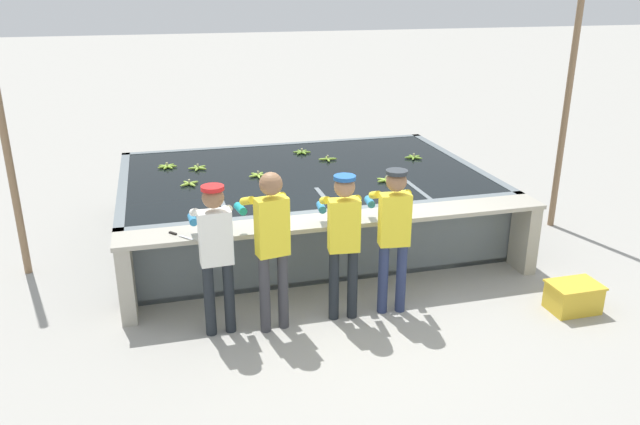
# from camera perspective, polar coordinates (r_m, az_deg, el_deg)

# --- Properties ---
(ground_plane) EXTENTS (80.00, 80.00, 0.00)m
(ground_plane) POSITION_cam_1_polar(r_m,az_deg,el_deg) (7.18, 2.44, -7.95)
(ground_plane) COLOR #A3A099
(ground_plane) RESTS_ON ground
(wash_tank) EXTENTS (4.95, 3.37, 0.91)m
(wash_tank) POSITION_cam_1_polar(r_m,az_deg,el_deg) (8.88, -1.58, 0.92)
(wash_tank) COLOR slate
(wash_tank) RESTS_ON ground
(work_ledge) EXTENTS (4.95, 0.45, 0.91)m
(work_ledge) POSITION_cam_1_polar(r_m,az_deg,el_deg) (7.09, 1.98, -2.43)
(work_ledge) COLOR #A8A393
(work_ledge) RESTS_ON ground
(worker_0) EXTENTS (0.43, 0.72, 1.59)m
(worker_0) POSITION_cam_1_polar(r_m,az_deg,el_deg) (6.24, -9.53, -3.03)
(worker_0) COLOR #1E2328
(worker_0) RESTS_ON ground
(worker_1) EXTENTS (0.48, 0.74, 1.70)m
(worker_1) POSITION_cam_1_polar(r_m,az_deg,el_deg) (6.21, -4.48, -2.23)
(worker_1) COLOR #38383D
(worker_1) RESTS_ON ground
(worker_2) EXTENTS (0.46, 0.73, 1.60)m
(worker_2) POSITION_cam_1_polar(r_m,az_deg,el_deg) (6.44, 2.14, -1.93)
(worker_2) COLOR #1E2328
(worker_2) RESTS_ON ground
(worker_3) EXTENTS (0.46, 0.73, 1.61)m
(worker_3) POSITION_cam_1_polar(r_m,az_deg,el_deg) (6.60, 6.74, -1.38)
(worker_3) COLOR navy
(worker_3) RESTS_ON ground
(banana_bunch_floating_0) EXTENTS (0.28, 0.28, 0.08)m
(banana_bunch_floating_0) POSITION_cam_1_polar(r_m,az_deg,el_deg) (9.69, -1.67, 5.55)
(banana_bunch_floating_0) COLOR #75A333
(banana_bunch_floating_0) RESTS_ON wash_tank
(banana_bunch_floating_1) EXTENTS (0.26, 0.26, 0.08)m
(banana_bunch_floating_1) POSITION_cam_1_polar(r_m,az_deg,el_deg) (8.32, -11.86, 2.61)
(banana_bunch_floating_1) COLOR #9EC642
(banana_bunch_floating_1) RESTS_ON wash_tank
(banana_bunch_floating_2) EXTENTS (0.28, 0.28, 0.08)m
(banana_bunch_floating_2) POSITION_cam_1_polar(r_m,az_deg,el_deg) (9.18, -13.81, 4.12)
(banana_bunch_floating_2) COLOR #8CB738
(banana_bunch_floating_2) RESTS_ON wash_tank
(banana_bunch_floating_3) EXTENTS (0.28, 0.28, 0.08)m
(banana_bunch_floating_3) POSITION_cam_1_polar(r_m,az_deg,el_deg) (8.34, 6.09, 2.96)
(banana_bunch_floating_3) COLOR #93BC3D
(banana_bunch_floating_3) RESTS_ON wash_tank
(banana_bunch_floating_4) EXTENTS (0.27, 0.27, 0.08)m
(banana_bunch_floating_4) POSITION_cam_1_polar(r_m,az_deg,el_deg) (9.50, 8.56, 5.02)
(banana_bunch_floating_4) COLOR #75A333
(banana_bunch_floating_4) RESTS_ON wash_tank
(banana_bunch_floating_5) EXTENTS (0.28, 0.28, 0.08)m
(banana_bunch_floating_5) POSITION_cam_1_polar(r_m,az_deg,el_deg) (9.30, 0.71, 4.92)
(banana_bunch_floating_5) COLOR #8CB738
(banana_bunch_floating_5) RESTS_ON wash_tank
(banana_bunch_floating_6) EXTENTS (0.26, 0.28, 0.08)m
(banana_bunch_floating_6) POSITION_cam_1_polar(r_m,az_deg,el_deg) (9.01, -11.10, 4.03)
(banana_bunch_floating_6) COLOR #93BC3D
(banana_bunch_floating_6) RESTS_ON wash_tank
(banana_bunch_floating_7) EXTENTS (0.28, 0.27, 0.08)m
(banana_bunch_floating_7) POSITION_cam_1_polar(r_m,az_deg,el_deg) (8.55, -5.67, 3.43)
(banana_bunch_floating_7) COLOR #9EC642
(banana_bunch_floating_7) RESTS_ON wash_tank
(knife_0) EXTENTS (0.25, 0.29, 0.02)m
(knife_0) POSITION_cam_1_polar(r_m,az_deg,el_deg) (6.68, -12.90, -1.99)
(knife_0) COLOR silver
(knife_0) RESTS_ON work_ledge
(crate) EXTENTS (0.55, 0.39, 0.32)m
(crate) POSITION_cam_1_polar(r_m,az_deg,el_deg) (7.42, 22.16, -7.16)
(crate) COLOR gold
(crate) RESTS_ON ground
(support_post_left) EXTENTS (0.09, 0.09, 3.20)m
(support_post_left) POSITION_cam_1_polar(r_m,az_deg,el_deg) (8.12, -26.75, 5.33)
(support_post_left) COLOR #846647
(support_post_left) RESTS_ON ground
(support_post_right) EXTENTS (0.09, 0.09, 3.20)m
(support_post_right) POSITION_cam_1_polar(r_m,az_deg,el_deg) (9.48, 21.49, 7.99)
(support_post_right) COLOR #846647
(support_post_right) RESTS_ON ground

